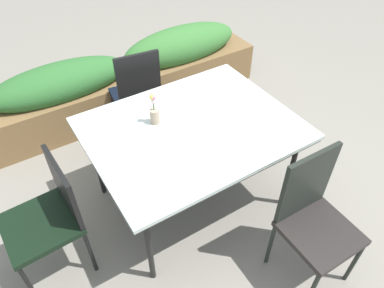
{
  "coord_description": "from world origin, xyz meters",
  "views": [
    {
      "loc": [
        -1.11,
        -1.67,
        2.41
      ],
      "look_at": [
        -0.07,
        -0.01,
        0.62
      ],
      "focal_mm": 33.49,
      "sensor_mm": 36.0,
      "label": 1
    }
  ],
  "objects_px": {
    "chair_far_side": "(137,92)",
    "planter_box": "(128,78)",
    "chair_near_right": "(314,215)",
    "dining_table": "(192,131)",
    "flower_vase": "(154,111)",
    "chair_end_left": "(49,214)"
  },
  "relations": [
    {
      "from": "flower_vase",
      "to": "chair_near_right",
      "type": "bearing_deg",
      "value": -64.24
    },
    {
      "from": "chair_near_right",
      "to": "flower_vase",
      "type": "relative_size",
      "value": 4.08
    },
    {
      "from": "chair_far_side",
      "to": "chair_end_left",
      "type": "xyz_separation_m",
      "value": [
        -1.06,
        -0.92,
        -0.02
      ]
    },
    {
      "from": "chair_far_side",
      "to": "planter_box",
      "type": "xyz_separation_m",
      "value": [
        0.15,
        0.57,
        -0.2
      ]
    },
    {
      "from": "dining_table",
      "to": "chair_end_left",
      "type": "relative_size",
      "value": 1.61
    },
    {
      "from": "chair_end_left",
      "to": "flower_vase",
      "type": "bearing_deg",
      "value": -81.98
    },
    {
      "from": "dining_table",
      "to": "chair_near_right",
      "type": "height_order",
      "value": "chair_near_right"
    },
    {
      "from": "chair_far_side",
      "to": "planter_box",
      "type": "bearing_deg",
      "value": 82.34
    },
    {
      "from": "dining_table",
      "to": "chair_near_right",
      "type": "distance_m",
      "value": 0.99
    },
    {
      "from": "chair_far_side",
      "to": "chair_near_right",
      "type": "distance_m",
      "value": 1.87
    },
    {
      "from": "planter_box",
      "to": "chair_far_side",
      "type": "bearing_deg",
      "value": -104.3
    },
    {
      "from": "chair_far_side",
      "to": "chair_end_left",
      "type": "relative_size",
      "value": 1.09
    },
    {
      "from": "chair_near_right",
      "to": "planter_box",
      "type": "relative_size",
      "value": 0.33
    },
    {
      "from": "flower_vase",
      "to": "planter_box",
      "type": "bearing_deg",
      "value": 75.89
    },
    {
      "from": "planter_box",
      "to": "dining_table",
      "type": "bearing_deg",
      "value": -94.99
    },
    {
      "from": "chair_end_left",
      "to": "chair_near_right",
      "type": "xyz_separation_m",
      "value": [
        1.41,
        -0.92,
        0.03
      ]
    },
    {
      "from": "chair_far_side",
      "to": "chair_near_right",
      "type": "relative_size",
      "value": 0.99
    },
    {
      "from": "dining_table",
      "to": "chair_far_side",
      "type": "xyz_separation_m",
      "value": [
        -0.02,
        0.92,
        -0.19
      ]
    },
    {
      "from": "chair_end_left",
      "to": "chair_near_right",
      "type": "height_order",
      "value": "chair_near_right"
    },
    {
      "from": "chair_near_right",
      "to": "chair_far_side",
      "type": "bearing_deg",
      "value": -78.16
    },
    {
      "from": "flower_vase",
      "to": "planter_box",
      "type": "height_order",
      "value": "flower_vase"
    },
    {
      "from": "chair_near_right",
      "to": "flower_vase",
      "type": "height_order",
      "value": "flower_vase"
    }
  ]
}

